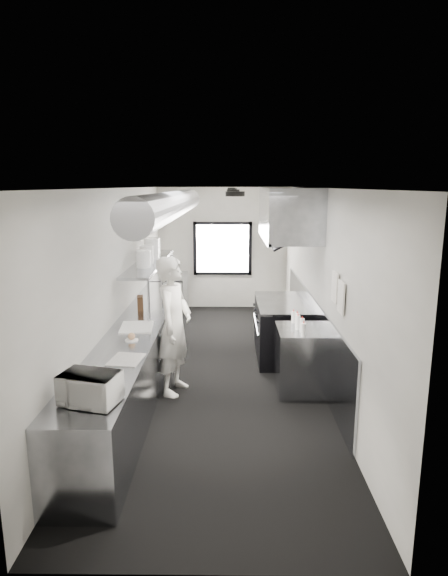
{
  "coord_description": "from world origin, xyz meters",
  "views": [
    {
      "loc": [
        0.15,
        -7.0,
        2.84
      ],
      "look_at": [
        0.08,
        -0.2,
        1.37
      ],
      "focal_mm": 29.66,
      "sensor_mm": 36.0,
      "label": 1
    }
  ],
  "objects_px": {
    "far_work_table": "(170,296)",
    "plate_stack_c": "(152,249)",
    "range": "(281,329)",
    "plate_stack_a": "(144,259)",
    "plate_stack_b": "(147,254)",
    "deli_tub_b": "(93,372)",
    "prep_counter": "(139,354)",
    "knife_block": "(140,303)",
    "microwave": "(90,388)",
    "squeeze_bottle_b": "(302,325)",
    "cutting_board": "(137,327)",
    "squeeze_bottle_c": "(298,323)",
    "squeeze_bottle_d": "(297,320)",
    "line_cook": "(174,326)",
    "pass_shelf": "(150,263)",
    "squeeze_bottle_a": "(304,330)",
    "exhaust_hood": "(288,214)",
    "squeeze_bottle_e": "(293,317)",
    "small_plate": "(132,340)",
    "bottle_station": "(300,360)",
    "plate_stack_d": "(154,246)"
  },
  "relations": [
    {
      "from": "microwave",
      "to": "squeeze_bottle_b",
      "type": "distance_m",
      "value": 3.12
    },
    {
      "from": "prep_counter",
      "to": "squeeze_bottle_b",
      "type": "height_order",
      "value": "squeeze_bottle_b"
    },
    {
      "from": "pass_shelf",
      "to": "plate_stack_c",
      "type": "height_order",
      "value": "plate_stack_c"
    },
    {
      "from": "microwave",
      "to": "squeeze_bottle_c",
      "type": "xyz_separation_m",
      "value": [
        2.2,
        2.28,
        -0.04
      ]
    },
    {
      "from": "microwave",
      "to": "plate_stack_a",
      "type": "height_order",
      "value": "plate_stack_a"
    },
    {
      "from": "exhaust_hood",
      "to": "bottle_station",
      "type": "xyz_separation_m",
      "value": [
        0.05,
        -1.4,
        -1.94
      ]
    },
    {
      "from": "range",
      "to": "squeeze_bottle_b",
      "type": "xyz_separation_m",
      "value": [
        0.1,
        -1.54,
        0.52
      ]
    },
    {
      "from": "microwave",
      "to": "knife_block",
      "type": "relative_size",
      "value": 2.11
    },
    {
      "from": "far_work_table",
      "to": "plate_stack_c",
      "type": "xyz_separation_m",
      "value": [
        -0.05,
        -1.99,
        1.3
      ]
    },
    {
      "from": "prep_counter",
      "to": "line_cook",
      "type": "xyz_separation_m",
      "value": [
        0.55,
        -0.26,
        0.51
      ]
    },
    {
      "from": "plate_stack_a",
      "to": "plate_stack_c",
      "type": "relative_size",
      "value": 0.74
    },
    {
      "from": "range",
      "to": "plate_stack_a",
      "type": "relative_size",
      "value": 5.87
    },
    {
      "from": "microwave",
      "to": "plate_stack_b",
      "type": "relative_size",
      "value": 1.62
    },
    {
      "from": "prep_counter",
      "to": "microwave",
      "type": "distance_m",
      "value": 2.58
    },
    {
      "from": "bottle_station",
      "to": "microwave",
      "type": "distance_m",
      "value": 3.28
    },
    {
      "from": "exhaust_hood",
      "to": "knife_block",
      "type": "distance_m",
      "value": 2.76
    },
    {
      "from": "far_work_table",
      "to": "plate_stack_b",
      "type": "height_order",
      "value": "plate_stack_b"
    },
    {
      "from": "far_work_table",
      "to": "small_plate",
      "type": "bearing_deg",
      "value": -89.21
    },
    {
      "from": "prep_counter",
      "to": "squeeze_bottle_e",
      "type": "height_order",
      "value": "squeeze_bottle_e"
    },
    {
      "from": "prep_counter",
      "to": "plate_stack_c",
      "type": "height_order",
      "value": "plate_stack_c"
    },
    {
      "from": "pass_shelf",
      "to": "range",
      "type": "xyz_separation_m",
      "value": [
        2.23,
        -0.3,
        -1.07
      ]
    },
    {
      "from": "knife_block",
      "to": "plate_stack_b",
      "type": "height_order",
      "value": "plate_stack_b"
    },
    {
      "from": "range",
      "to": "deli_tub_b",
      "type": "height_order",
      "value": "deli_tub_b"
    },
    {
      "from": "plate_stack_d",
      "to": "cutting_board",
      "type": "bearing_deg",
      "value": -87.71
    },
    {
      "from": "squeeze_bottle_c",
      "to": "squeeze_bottle_d",
      "type": "xyz_separation_m",
      "value": [
        0.01,
        0.14,
        -0.0
      ]
    },
    {
      "from": "prep_counter",
      "to": "knife_block",
      "type": "bearing_deg",
      "value": 97.58
    },
    {
      "from": "microwave",
      "to": "bottle_station",
      "type": "bearing_deg",
      "value": 59.33
    },
    {
      "from": "microwave",
      "to": "knife_block",
      "type": "distance_m",
      "value": 3.3
    },
    {
      "from": "cutting_board",
      "to": "plate_stack_a",
      "type": "bearing_deg",
      "value": 93.18
    },
    {
      "from": "line_cook",
      "to": "small_plate",
      "type": "relative_size",
      "value": 11.13
    },
    {
      "from": "plate_stack_a",
      "to": "plate_stack_b",
      "type": "xyz_separation_m",
      "value": [
        -0.02,
        0.42,
        0.01
      ]
    },
    {
      "from": "line_cook",
      "to": "plate_stack_c",
      "type": "height_order",
      "value": "plate_stack_c"
    },
    {
      "from": "microwave",
      "to": "plate_stack_d",
      "type": "bearing_deg",
      "value": 105.2
    },
    {
      "from": "far_work_table",
      "to": "plate_stack_b",
      "type": "xyz_separation_m",
      "value": [
        -0.07,
        -2.39,
        1.27
      ]
    },
    {
      "from": "plate_stack_b",
      "to": "plate_stack_a",
      "type": "bearing_deg",
      "value": -86.66
    },
    {
      "from": "prep_counter",
      "to": "squeeze_bottle_a",
      "type": "relative_size",
      "value": 33.19
    },
    {
      "from": "prep_counter",
      "to": "deli_tub_b",
      "type": "xyz_separation_m",
      "value": [
        -0.11,
        -1.87,
        0.49
      ]
    },
    {
      "from": "prep_counter",
      "to": "line_cook",
      "type": "bearing_deg",
      "value": -25.55
    },
    {
      "from": "pass_shelf",
      "to": "small_plate",
      "type": "bearing_deg",
      "value": -87.39
    },
    {
      "from": "prep_counter",
      "to": "line_cook",
      "type": "relative_size",
      "value": 3.14
    },
    {
      "from": "line_cook",
      "to": "range",
      "type": "bearing_deg",
      "value": -33.36
    },
    {
      "from": "line_cook",
      "to": "knife_block",
      "type": "height_order",
      "value": "line_cook"
    },
    {
      "from": "line_cook",
      "to": "squeeze_bottle_e",
      "type": "relative_size",
      "value": 11.19
    },
    {
      "from": "line_cook",
      "to": "cutting_board",
      "type": "distance_m",
      "value": 0.54
    },
    {
      "from": "squeeze_bottle_e",
      "to": "line_cook",
      "type": "bearing_deg",
      "value": -168.09
    },
    {
      "from": "exhaust_hood",
      "to": "squeeze_bottle_b",
      "type": "height_order",
      "value": "exhaust_hood"
    },
    {
      "from": "line_cook",
      "to": "exhaust_hood",
      "type": "bearing_deg",
      "value": -34.36
    },
    {
      "from": "line_cook",
      "to": "squeeze_bottle_a",
      "type": "relative_size",
      "value": 10.58
    },
    {
      "from": "far_work_table",
      "to": "deli_tub_b",
      "type": "height_order",
      "value": "deli_tub_b"
    },
    {
      "from": "plate_stack_c",
      "to": "squeeze_bottle_b",
      "type": "relative_size",
      "value": 1.96
    }
  ]
}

